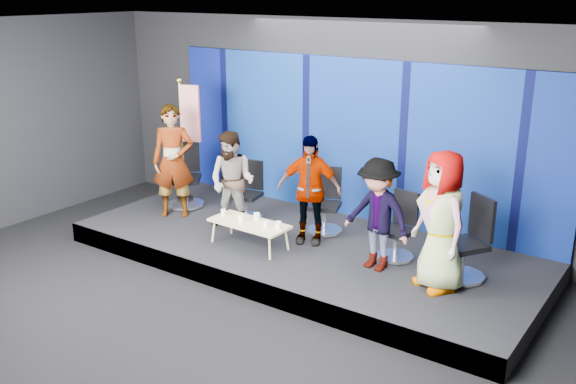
{
  "coord_description": "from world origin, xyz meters",
  "views": [
    {
      "loc": [
        4.92,
        -5.0,
        3.96
      ],
      "look_at": [
        -0.21,
        2.4,
        1.07
      ],
      "focal_mm": 40.0,
      "sensor_mm": 36.0,
      "label": 1
    }
  ],
  "objects_px": {
    "panelist_c": "(309,190)",
    "mug_a": "(223,212)",
    "mug_b": "(241,218)",
    "panelist_a": "(173,161)",
    "chair_a": "(185,185)",
    "chair_b": "(248,200)",
    "flag_stand": "(188,138)",
    "coffee_table": "(249,224)",
    "chair_e": "(467,252)",
    "panelist_e": "(441,221)",
    "panelist_d": "(377,215)",
    "panelist_b": "(232,181)",
    "chair_d": "(398,237)",
    "mug_d": "(266,224)",
    "mug_e": "(278,225)",
    "chair_c": "(325,211)",
    "mug_c": "(257,216)"
  },
  "relations": [
    {
      "from": "panelist_c",
      "to": "mug_b",
      "type": "distance_m",
      "value": 1.09
    },
    {
      "from": "mug_d",
      "to": "chair_b",
      "type": "bearing_deg",
      "value": 138.74
    },
    {
      "from": "chair_d",
      "to": "mug_b",
      "type": "xyz_separation_m",
      "value": [
        -2.1,
        -0.9,
        0.11
      ]
    },
    {
      "from": "panelist_b",
      "to": "chair_d",
      "type": "bearing_deg",
      "value": -1.06
    },
    {
      "from": "chair_a",
      "to": "chair_e",
      "type": "relative_size",
      "value": 1.04
    },
    {
      "from": "panelist_c",
      "to": "mug_b",
      "type": "height_order",
      "value": "panelist_c"
    },
    {
      "from": "chair_d",
      "to": "chair_e",
      "type": "bearing_deg",
      "value": 2.36
    },
    {
      "from": "chair_c",
      "to": "mug_d",
      "type": "distance_m",
      "value": 1.21
    },
    {
      "from": "panelist_d",
      "to": "chair_e",
      "type": "distance_m",
      "value": 1.25
    },
    {
      "from": "panelist_a",
      "to": "mug_a",
      "type": "distance_m",
      "value": 1.47
    },
    {
      "from": "chair_c",
      "to": "mug_e",
      "type": "bearing_deg",
      "value": -114.05
    },
    {
      "from": "chair_d",
      "to": "chair_a",
      "type": "bearing_deg",
      "value": -171.17
    },
    {
      "from": "panelist_e",
      "to": "panelist_d",
      "type": "bearing_deg",
      "value": -151.62
    },
    {
      "from": "panelist_a",
      "to": "mug_d",
      "type": "height_order",
      "value": "panelist_a"
    },
    {
      "from": "chair_c",
      "to": "mug_e",
      "type": "xyz_separation_m",
      "value": [
        -0.09,
        -1.13,
        0.1
      ]
    },
    {
      "from": "mug_a",
      "to": "flag_stand",
      "type": "xyz_separation_m",
      "value": [
        -1.57,
        0.94,
        0.75
      ]
    },
    {
      "from": "panelist_b",
      "to": "mug_a",
      "type": "relative_size",
      "value": 17.89
    },
    {
      "from": "chair_d",
      "to": "mug_d",
      "type": "distance_m",
      "value": 1.88
    },
    {
      "from": "chair_d",
      "to": "flag_stand",
      "type": "relative_size",
      "value": 0.43
    },
    {
      "from": "mug_c",
      "to": "chair_e",
      "type": "bearing_deg",
      "value": 11.4
    },
    {
      "from": "panelist_a",
      "to": "chair_b",
      "type": "height_order",
      "value": "panelist_a"
    },
    {
      "from": "coffee_table",
      "to": "chair_e",
      "type": "bearing_deg",
      "value": 13.98
    },
    {
      "from": "chair_d",
      "to": "mug_b",
      "type": "height_order",
      "value": "chair_d"
    },
    {
      "from": "panelist_b",
      "to": "flag_stand",
      "type": "height_order",
      "value": "flag_stand"
    },
    {
      "from": "chair_a",
      "to": "panelist_d",
      "type": "relative_size",
      "value": 0.75
    },
    {
      "from": "panelist_d",
      "to": "mug_d",
      "type": "relative_size",
      "value": 17.65
    },
    {
      "from": "chair_b",
      "to": "mug_b",
      "type": "height_order",
      "value": "chair_b"
    },
    {
      "from": "panelist_e",
      "to": "mug_e",
      "type": "xyz_separation_m",
      "value": [
        -2.3,
        -0.26,
        -0.47
      ]
    },
    {
      "from": "panelist_a",
      "to": "panelist_c",
      "type": "distance_m",
      "value": 2.49
    },
    {
      "from": "coffee_table",
      "to": "panelist_d",
      "type": "bearing_deg",
      "value": 10.99
    },
    {
      "from": "chair_a",
      "to": "flag_stand",
      "type": "distance_m",
      "value": 0.8
    },
    {
      "from": "chair_e",
      "to": "mug_b",
      "type": "bearing_deg",
      "value": -132.25
    },
    {
      "from": "chair_d",
      "to": "panelist_e",
      "type": "height_order",
      "value": "panelist_e"
    },
    {
      "from": "chair_d",
      "to": "mug_e",
      "type": "xyz_separation_m",
      "value": [
        -1.47,
        -0.83,
        0.11
      ]
    },
    {
      "from": "panelist_a",
      "to": "mug_d",
      "type": "distance_m",
      "value": 2.26
    },
    {
      "from": "mug_d",
      "to": "flag_stand",
      "type": "xyz_separation_m",
      "value": [
        -2.4,
        0.99,
        0.75
      ]
    },
    {
      "from": "panelist_c",
      "to": "mug_a",
      "type": "height_order",
      "value": "panelist_c"
    },
    {
      "from": "mug_b",
      "to": "panelist_a",
      "type": "bearing_deg",
      "value": 166.85
    },
    {
      "from": "chair_a",
      "to": "panelist_c",
      "type": "xyz_separation_m",
      "value": [
        2.67,
        -0.18,
        0.44
      ]
    },
    {
      "from": "chair_a",
      "to": "chair_b",
      "type": "bearing_deg",
      "value": -31.97
    },
    {
      "from": "panelist_c",
      "to": "chair_e",
      "type": "bearing_deg",
      "value": -17.01
    },
    {
      "from": "mug_b",
      "to": "flag_stand",
      "type": "xyz_separation_m",
      "value": [
        -1.96,
        1.01,
        0.74
      ]
    },
    {
      "from": "panelist_c",
      "to": "panelist_d",
      "type": "xyz_separation_m",
      "value": [
        1.27,
        -0.28,
        -0.05
      ]
    },
    {
      "from": "panelist_a",
      "to": "panelist_d",
      "type": "relative_size",
      "value": 1.21
    },
    {
      "from": "coffee_table",
      "to": "mug_c",
      "type": "relative_size",
      "value": 11.66
    },
    {
      "from": "chair_a",
      "to": "chair_d",
      "type": "relative_size",
      "value": 1.21
    },
    {
      "from": "chair_a",
      "to": "panelist_b",
      "type": "bearing_deg",
      "value": -51.84
    },
    {
      "from": "panelist_b",
      "to": "panelist_d",
      "type": "height_order",
      "value": "panelist_b"
    },
    {
      "from": "panelist_b",
      "to": "panelist_c",
      "type": "height_order",
      "value": "panelist_c"
    },
    {
      "from": "panelist_c",
      "to": "mug_e",
      "type": "xyz_separation_m",
      "value": [
        -0.11,
        -0.63,
        -0.39
      ]
    }
  ]
}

